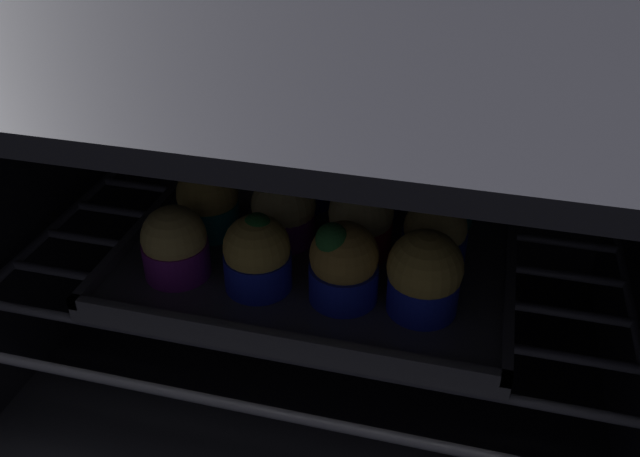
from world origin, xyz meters
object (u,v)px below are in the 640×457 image
(muffin_row0_col1, at_px, (257,254))
(muffin_row1_col0, at_px, (208,202))
(muffin_row1_col2, at_px, (361,221))
(muffin_row2_col0, at_px, (237,167))
(muffin_row0_col0, at_px, (175,245))
(muffin_row2_col3, at_px, (445,193))
(muffin_row2_col2, at_px, (373,183))
(muffin_row2_col1, at_px, (304,175))
(muffin_row1_col1, at_px, (284,210))
(muffin_row0_col2, at_px, (343,264))
(muffin_row0_col3, at_px, (424,275))
(baking_tray, at_px, (320,250))
(muffin_row1_col3, at_px, (435,235))

(muffin_row0_col1, bearing_deg, muffin_row1_col0, 135.78)
(muffin_row1_col2, relative_size, muffin_row2_col0, 1.06)
(muffin_row0_col0, relative_size, muffin_row2_col3, 0.96)
(muffin_row2_col0, distance_m, muffin_row2_col2, 0.14)
(muffin_row0_col0, height_order, muffin_row0_col1, muffin_row0_col1)
(muffin_row2_col1, distance_m, muffin_row2_col2, 0.07)
(muffin_row2_col1, bearing_deg, muffin_row1_col1, -89.95)
(muffin_row0_col2, relative_size, muffin_row0_col3, 1.05)
(muffin_row1_col2, height_order, muffin_row2_col3, muffin_row1_col2)
(muffin_row2_col3, bearing_deg, muffin_row2_col0, 179.33)
(muffin_row0_col0, xyz_separation_m, muffin_row0_col1, (0.07, 0.00, 0.00))
(muffin_row2_col3, bearing_deg, muffin_row1_col0, -161.43)
(baking_tray, xyz_separation_m, muffin_row1_col1, (-0.03, 0.00, 0.04))
(muffin_row1_col1, height_order, muffin_row2_col1, muffin_row2_col1)
(muffin_row1_col2, relative_size, muffin_row2_col2, 1.02)
(baking_tray, height_order, muffin_row1_col3, muffin_row1_col3)
(muffin_row1_col3, relative_size, muffin_row2_col3, 0.94)
(muffin_row1_col0, height_order, muffin_row1_col3, muffin_row1_col0)
(baking_tray, xyz_separation_m, muffin_row0_col0, (-0.11, -0.07, 0.03))
(muffin_row0_col0, xyz_separation_m, muffin_row2_col3, (0.21, 0.14, 0.00))
(muffin_row1_col0, bearing_deg, muffin_row0_col2, -25.49)
(baking_tray, xyz_separation_m, muffin_row1_col3, (0.10, -0.00, 0.03))
(muffin_row2_col2, bearing_deg, muffin_row2_col1, -178.91)
(muffin_row0_col1, height_order, muffin_row1_col2, same)
(muffin_row0_col2, height_order, muffin_row2_col3, muffin_row0_col2)
(muffin_row0_col3, bearing_deg, muffin_row0_col2, -178.26)
(muffin_row1_col0, bearing_deg, muffin_row0_col0, -90.76)
(muffin_row0_col0, xyz_separation_m, muffin_row1_col3, (0.21, 0.07, 0.00))
(baking_tray, bearing_deg, muffin_row0_col1, -116.61)
(muffin_row0_col1, relative_size, muffin_row0_col3, 0.98)
(muffin_row1_col1, bearing_deg, muffin_row1_col2, -1.15)
(muffin_row2_col1, bearing_deg, muffin_row1_col3, -27.64)
(muffin_row2_col0, bearing_deg, muffin_row1_col0, -90.86)
(muffin_row0_col1, height_order, muffin_row2_col0, muffin_row0_col1)
(baking_tray, height_order, muffin_row0_col2, muffin_row0_col2)
(muffin_row1_col1, bearing_deg, muffin_row2_col1, 90.05)
(muffin_row1_col1, bearing_deg, muffin_row2_col2, 45.56)
(muffin_row2_col2, bearing_deg, muffin_row0_col1, -115.76)
(muffin_row0_col1, height_order, muffin_row1_col3, muffin_row0_col1)
(muffin_row1_col2, xyz_separation_m, muffin_row2_col3, (0.07, 0.07, -0.00))
(muffin_row0_col3, bearing_deg, muffin_row2_col0, 145.96)
(muffin_row2_col0, relative_size, muffin_row2_col2, 0.97)
(baking_tray, relative_size, muffin_row1_col1, 5.21)
(muffin_row2_col2, bearing_deg, muffin_row1_col0, -152.72)
(muffin_row2_col0, bearing_deg, muffin_row0_col1, -63.68)
(muffin_row1_col0, height_order, muffin_row1_col1, muffin_row1_col0)
(muffin_row0_col3, bearing_deg, muffin_row1_col2, 133.50)
(muffin_row2_col1, bearing_deg, muffin_row2_col3, -0.22)
(baking_tray, relative_size, muffin_row2_col3, 5.16)
(muffin_row1_col1, distance_m, muffin_row2_col1, 0.07)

